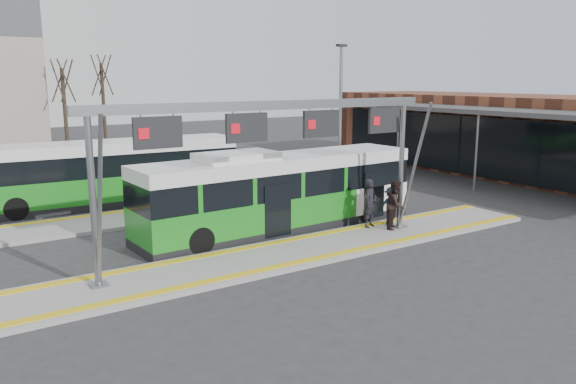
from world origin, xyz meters
The scene contains 15 objects.
ground centered at (0.00, 0.00, 0.00)m, with size 120.00×120.00×0.00m, color #2D2D30.
platform_main centered at (0.00, 0.00, 0.07)m, with size 22.00×3.00×0.15m, color gray.
platform_second centered at (-4.00, 8.00, 0.07)m, with size 20.00×3.00×0.15m, color gray.
tactile_main centered at (0.00, 0.00, 0.16)m, with size 22.00×2.65×0.02m.
tactile_second centered at (-4.00, 9.15, 0.16)m, with size 20.00×0.35×0.02m.
gantry centered at (-0.35, 0.25, 4.30)m, with size 13.00×1.68×5.20m.
station_building centered at (21.83, 4.00, 2.53)m, with size 11.50×32.00×5.00m.
hero_bus centered at (1.55, 3.13, 1.52)m, with size 12.17×3.09×3.32m.
bg_bus_green centered at (-2.85, 11.62, 1.53)m, with size 12.48×3.27×3.09m.
passenger_a centered at (4.51, 0.97, 1.13)m, with size 0.72×0.47×1.97m, color black.
passenger_b centered at (5.21, 0.22, 1.13)m, with size 0.95×0.74×1.96m, color black.
passenger_c centered at (5.41, 0.71, 0.94)m, with size 1.03×0.59×1.59m, color #19212D.
tree_left centered at (-1.17, 28.47, 5.84)m, with size 1.40×1.40×7.70m.
tree_mid centered at (2.84, 32.69, 6.28)m, with size 1.40×1.40×8.28m.
lamp_east centered at (6.66, 5.68, 4.07)m, with size 0.50×0.25×7.65m.
Camera 1 is at (-10.39, -15.64, 6.07)m, focal length 35.00 mm.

